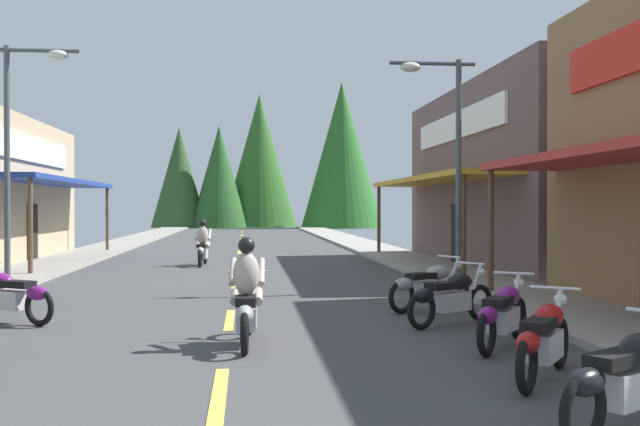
{
  "coord_description": "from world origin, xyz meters",
  "views": [
    {
      "loc": [
        0.29,
        0.02,
        2.0
      ],
      "look_at": [
        2.9,
        26.12,
        1.78
      ],
      "focal_mm": 41.61,
      "sensor_mm": 36.0,
      "label": 1
    }
  ],
  "objects_px": {
    "motorcycle_parked_right_2": "(544,339)",
    "rider_cruising_lead": "(247,300)",
    "motorcycle_parked_left_4": "(9,295)",
    "motorcycle_parked_right_1": "(628,378)",
    "motorcycle_parked_right_3": "(503,314)",
    "rider_cruising_trailing": "(203,246)",
    "streetlamp_right": "(445,137)",
    "streetlamp_left": "(21,130)",
    "motorcycle_parked_right_5": "(429,285)",
    "motorcycle_parked_right_4": "(451,296)"
  },
  "relations": [
    {
      "from": "motorcycle_parked_left_4",
      "to": "rider_cruising_trailing",
      "type": "distance_m",
      "value": 12.48
    },
    {
      "from": "rider_cruising_trailing",
      "to": "motorcycle_parked_right_2",
      "type": "bearing_deg",
      "value": -160.9
    },
    {
      "from": "motorcycle_parked_left_4",
      "to": "rider_cruising_trailing",
      "type": "bearing_deg",
      "value": -69.65
    },
    {
      "from": "motorcycle_parked_right_1",
      "to": "rider_cruising_trailing",
      "type": "distance_m",
      "value": 19.75
    },
    {
      "from": "rider_cruising_trailing",
      "to": "motorcycle_parked_right_1",
      "type": "bearing_deg",
      "value": -162.52
    },
    {
      "from": "motorcycle_parked_right_1",
      "to": "motorcycle_parked_right_5",
      "type": "bearing_deg",
      "value": 55.39
    },
    {
      "from": "streetlamp_right",
      "to": "motorcycle_parked_right_5",
      "type": "distance_m",
      "value": 4.96
    },
    {
      "from": "motorcycle_parked_right_1",
      "to": "motorcycle_parked_right_3",
      "type": "relative_size",
      "value": 1.03
    },
    {
      "from": "motorcycle_parked_right_2",
      "to": "rider_cruising_trailing",
      "type": "height_order",
      "value": "rider_cruising_trailing"
    },
    {
      "from": "motorcycle_parked_right_4",
      "to": "rider_cruising_trailing",
      "type": "xyz_separation_m",
      "value": [
        -4.9,
        13.19,
        0.17
      ]
    },
    {
      "from": "motorcycle_parked_right_2",
      "to": "motorcycle_parked_right_5",
      "type": "height_order",
      "value": "same"
    },
    {
      "from": "rider_cruising_lead",
      "to": "rider_cruising_trailing",
      "type": "bearing_deg",
      "value": 7.77
    },
    {
      "from": "streetlamp_right",
      "to": "rider_cruising_lead",
      "type": "distance_m",
      "value": 8.89
    },
    {
      "from": "motorcycle_parked_right_1",
      "to": "motorcycle_parked_right_3",
      "type": "height_order",
      "value": "same"
    },
    {
      "from": "motorcycle_parked_right_1",
      "to": "motorcycle_parked_right_3",
      "type": "distance_m",
      "value": 3.92
    },
    {
      "from": "streetlamp_left",
      "to": "motorcycle_parked_right_1",
      "type": "distance_m",
      "value": 15.4
    },
    {
      "from": "streetlamp_right",
      "to": "motorcycle_parked_right_1",
      "type": "xyz_separation_m",
      "value": [
        -1.43,
        -11.31,
        -3.19
      ]
    },
    {
      "from": "motorcycle_parked_right_4",
      "to": "rider_cruising_trailing",
      "type": "bearing_deg",
      "value": 76.45
    },
    {
      "from": "motorcycle_parked_right_5",
      "to": "motorcycle_parked_right_3",
      "type": "bearing_deg",
      "value": -119.27
    },
    {
      "from": "motorcycle_parked_right_3",
      "to": "motorcycle_parked_right_4",
      "type": "height_order",
      "value": "same"
    },
    {
      "from": "streetlamp_left",
      "to": "motorcycle_parked_left_4",
      "type": "relative_size",
      "value": 3.15
    },
    {
      "from": "motorcycle_parked_left_4",
      "to": "rider_cruising_lead",
      "type": "distance_m",
      "value": 4.77
    },
    {
      "from": "motorcycle_parked_right_1",
      "to": "motorcycle_parked_right_2",
      "type": "xyz_separation_m",
      "value": [
        0.03,
        1.94,
        0.0
      ]
    },
    {
      "from": "rider_cruising_lead",
      "to": "motorcycle_parked_right_3",
      "type": "bearing_deg",
      "value": -96.6
    },
    {
      "from": "streetlamp_left",
      "to": "motorcycle_parked_right_1",
      "type": "xyz_separation_m",
      "value": [
        8.75,
        -12.22,
        -3.36
      ]
    },
    {
      "from": "motorcycle_parked_right_1",
      "to": "motorcycle_parked_right_2",
      "type": "bearing_deg",
      "value": 55.52
    },
    {
      "from": "streetlamp_left",
      "to": "rider_cruising_lead",
      "type": "distance_m",
      "value": 9.97
    },
    {
      "from": "motorcycle_parked_right_3",
      "to": "rider_cruising_lead",
      "type": "height_order",
      "value": "rider_cruising_lead"
    },
    {
      "from": "streetlamp_right",
      "to": "rider_cruising_trailing",
      "type": "height_order",
      "value": "streetlamp_right"
    },
    {
      "from": "streetlamp_left",
      "to": "motorcycle_parked_right_1",
      "type": "relative_size",
      "value": 3.19
    },
    {
      "from": "motorcycle_parked_right_1",
      "to": "motorcycle_parked_right_4",
      "type": "relative_size",
      "value": 1.0
    },
    {
      "from": "streetlamp_right",
      "to": "motorcycle_parked_right_5",
      "type": "relative_size",
      "value": 2.94
    },
    {
      "from": "motorcycle_parked_right_1",
      "to": "rider_cruising_trailing",
      "type": "xyz_separation_m",
      "value": [
        -4.82,
        19.15,
        0.17
      ]
    },
    {
      "from": "motorcycle_parked_right_5",
      "to": "rider_cruising_trailing",
      "type": "distance_m",
      "value": 12.46
    },
    {
      "from": "streetlamp_left",
      "to": "streetlamp_right",
      "type": "relative_size",
      "value": 1.05
    },
    {
      "from": "motorcycle_parked_right_4",
      "to": "motorcycle_parked_right_5",
      "type": "relative_size",
      "value": 0.97
    },
    {
      "from": "streetlamp_left",
      "to": "motorcycle_parked_right_3",
      "type": "height_order",
      "value": "streetlamp_left"
    },
    {
      "from": "motorcycle_parked_right_4",
      "to": "streetlamp_right",
      "type": "bearing_deg",
      "value": 41.84
    },
    {
      "from": "motorcycle_parked_right_3",
      "to": "motorcycle_parked_right_5",
      "type": "distance_m",
      "value": 3.82
    },
    {
      "from": "rider_cruising_lead",
      "to": "rider_cruising_trailing",
      "type": "distance_m",
      "value": 14.76
    },
    {
      "from": "rider_cruising_lead",
      "to": "motorcycle_parked_right_1",
      "type": "bearing_deg",
      "value": -140.99
    },
    {
      "from": "streetlamp_left",
      "to": "rider_cruising_lead",
      "type": "height_order",
      "value": "streetlamp_left"
    },
    {
      "from": "motorcycle_parked_right_2",
      "to": "motorcycle_parked_left_4",
      "type": "xyz_separation_m",
      "value": [
        -7.46,
        5.01,
        0.0
      ]
    },
    {
      "from": "motorcycle_parked_right_2",
      "to": "motorcycle_parked_right_5",
      "type": "xyz_separation_m",
      "value": [
        0.12,
        5.79,
        0.0
      ]
    },
    {
      "from": "streetlamp_left",
      "to": "motorcycle_parked_right_2",
      "type": "xyz_separation_m",
      "value": [
        8.78,
        -10.28,
        -3.36
      ]
    },
    {
      "from": "motorcycle_parked_right_2",
      "to": "rider_cruising_lead",
      "type": "xyz_separation_m",
      "value": [
        -3.39,
        2.52,
        0.17
      ]
    },
    {
      "from": "streetlamp_left",
      "to": "streetlamp_right",
      "type": "distance_m",
      "value": 10.22
    },
    {
      "from": "motorcycle_parked_left_4",
      "to": "rider_cruising_lead",
      "type": "bearing_deg",
      "value": -179.05
    },
    {
      "from": "streetlamp_right",
      "to": "rider_cruising_trailing",
      "type": "relative_size",
      "value": 2.6
    },
    {
      "from": "motorcycle_parked_right_3",
      "to": "motorcycle_parked_right_5",
      "type": "height_order",
      "value": "same"
    }
  ]
}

